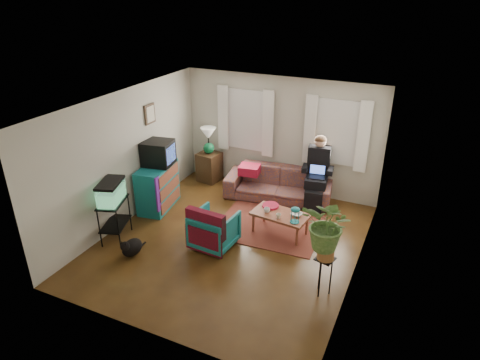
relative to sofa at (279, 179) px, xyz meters
The scene contains 31 objects.
floor 2.11m from the sofa, 94.75° to the right, with size 4.50×5.00×0.01m, color #4F2B14.
ceiling 2.98m from the sofa, 94.75° to the right, with size 4.50×5.00×0.01m, color white.
wall_back 0.98m from the sofa, 110.75° to the left, with size 4.50×0.01×2.60m, color silver.
wall_front 4.63m from the sofa, 92.15° to the right, with size 4.50×0.01×2.60m, color silver.
wall_left 3.28m from the sofa, 139.74° to the right, with size 0.01×5.00×2.60m, color silver.
wall_right 3.04m from the sofa, 44.59° to the right, with size 0.01×5.00×2.60m, color silver.
window_left 1.53m from the sofa, 156.10° to the left, with size 1.08×0.04×1.38m, color white.
window_right 1.60m from the sofa, 21.72° to the left, with size 1.08×0.04×1.38m, color white.
curtains_left 1.51m from the sofa, 160.17° to the left, with size 1.36×0.06×1.50m, color white.
curtains_right 1.58m from the sofa, 17.96° to the left, with size 1.36×0.06×1.50m, color white.
picture_frame 3.06m from the sofa, 153.30° to the right, with size 0.04×0.32×0.40m, color #3D2616.
area_rug 1.35m from the sofa, 77.36° to the right, with size 2.00×1.60×0.01m, color brown.
sofa is the anchor object (origin of this frame).
seated_person 0.86m from the sofa, ahead, with size 0.57×0.71×1.37m, color black, non-canonical shape.
side_table 1.83m from the sofa, behind, with size 0.48×0.48×0.70m, color #3C2B16.
table_lamp 1.91m from the sofa, behind, with size 0.36×0.36×0.64m, color white, non-canonical shape.
dresser 2.61m from the sofa, 145.79° to the right, with size 0.53×1.05×0.95m, color #12636E.
crt_tv 2.66m from the sofa, 147.74° to the right, with size 0.58×0.53×0.51m, color black.
aquarium_stand 3.57m from the sofa, 127.46° to the right, with size 0.39×0.70×0.78m, color black.
aquarium 3.61m from the sofa, 127.46° to the right, with size 0.35×0.63×0.41m, color #7FD899.
black_cat 3.53m from the sofa, 116.42° to the right, with size 0.29×0.44×0.38m, color black.
armchair 2.31m from the sofa, 99.81° to the right, with size 0.73×0.68×0.75m, color #105B62.
serape_throw 2.60m from the sofa, 99.18° to the right, with size 0.75×0.17×0.61m, color #9E0A0A.
coffee_table 1.51m from the sofa, 68.57° to the right, with size 1.05×0.57×0.43m, color brown.
cup_a 1.49m from the sofa, 78.44° to the right, with size 0.12×0.12×0.09m, color white.
cup_b 1.67m from the sofa, 69.95° to the right, with size 0.10×0.10×0.09m, color beige.
bowl 1.58m from the sofa, 57.71° to the right, with size 0.21×0.21×0.05m, color white.
snack_tray 1.25m from the sofa, 77.01° to the right, with size 0.32×0.32×0.04m, color #B21414.
birdcage 1.82m from the sofa, 60.64° to the right, with size 0.17×0.17×0.31m, color #115B6B, non-canonical shape.
plant_stand 3.25m from the sofa, 57.66° to the right, with size 0.27×0.27×0.65m, color black.
potted_plant 3.31m from the sofa, 57.66° to the right, with size 0.74×0.64×0.82m, color #599947.
Camera 1 is at (2.96, -6.01, 4.42)m, focal length 32.00 mm.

